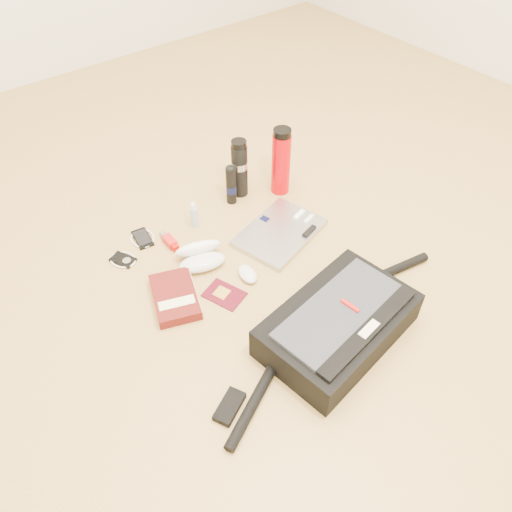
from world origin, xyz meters
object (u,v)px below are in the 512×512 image
object	(u,v)px
book	(175,297)
thermos_red	(281,162)
laptop	(280,232)
thermos_black	(240,168)
messenger_bag	(338,325)

from	to	relation	value
book	thermos_red	xyz separation A→B (m)	(0.67, 0.24, 0.13)
laptop	thermos_black	xyz separation A→B (m)	(0.04, 0.30, 0.12)
thermos_black	thermos_red	world-z (taller)	thermos_red
messenger_bag	laptop	xyz separation A→B (m)	(0.17, 0.47, -0.05)
laptop	thermos_black	distance (m)	0.32
laptop	messenger_bag	bearing A→B (deg)	-124.36
thermos_black	thermos_red	size ratio (longest dim) A/B	0.87
messenger_bag	book	xyz separation A→B (m)	(-0.32, 0.44, -0.04)
messenger_bag	book	distance (m)	0.55
laptop	thermos_black	bearing A→B (deg)	68.58
book	thermos_red	size ratio (longest dim) A/B	0.87
book	thermos_black	size ratio (longest dim) A/B	1.00
thermos_red	laptop	bearing A→B (deg)	-130.30
book	thermos_red	world-z (taller)	thermos_red
laptop	book	bearing A→B (deg)	169.03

